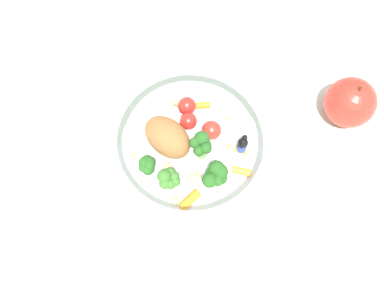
% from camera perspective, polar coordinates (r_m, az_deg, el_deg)
% --- Properties ---
extents(ground_plane, '(2.40, 2.40, 0.00)m').
position_cam_1_polar(ground_plane, '(0.63, -0.27, -0.11)').
color(ground_plane, silver).
extents(food_container, '(0.22, 0.22, 0.06)m').
position_cam_1_polar(food_container, '(0.59, -0.65, 0.25)').
color(food_container, white).
rests_on(food_container, ground_plane).
extents(loose_apple, '(0.07, 0.07, 0.09)m').
position_cam_1_polar(loose_apple, '(0.65, 20.44, 5.24)').
color(loose_apple, red).
rests_on(loose_apple, ground_plane).
extents(folded_napkin, '(0.13, 0.13, 0.01)m').
position_cam_1_polar(folded_napkin, '(0.64, -22.23, -10.85)').
color(folded_napkin, white).
rests_on(folded_napkin, ground_plane).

